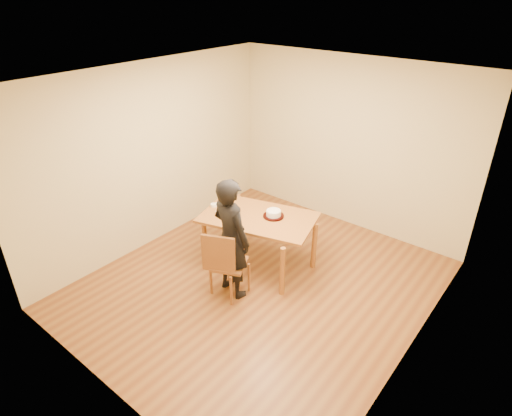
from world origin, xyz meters
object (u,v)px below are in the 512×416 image
Objects in this scene: cake_plate at (274,216)px; dining_chair at (229,264)px; cake at (274,213)px; person at (231,239)px; dining_table at (258,218)px.

dining_chair is at bearing -91.23° from cake_plate.
cake reaches higher than dining_chair.
person is at bearing -91.29° from cake_plate.
person is at bearing 65.57° from dining_chair.
dining_table is at bearing 76.52° from dining_chair.
dining_chair is 2.00× the size of cake.
dining_table is 0.22m from cake.
cake_plate is at bearing 20.85° from dining_table.
cake is 0.85m from person.
person is at bearing -93.84° from dining_table.
cake_plate is at bearing -82.45° from person.
dining_table is 0.21m from cake_plate.
cake_plate is 0.86m from person.
person is (-0.02, -0.85, 0.00)m from cake.
dining_table is 5.37× the size of cake_plate.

